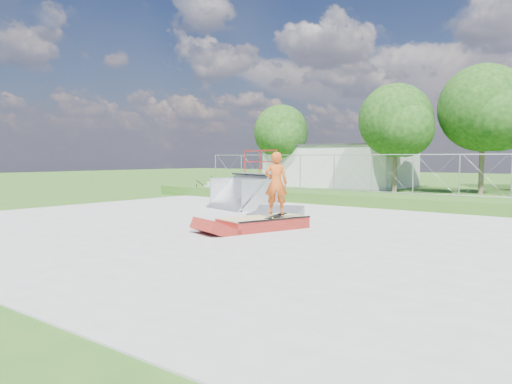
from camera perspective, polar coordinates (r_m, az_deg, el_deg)
ground at (r=15.43m, az=-3.97°, el=-4.07°), size 120.00×120.00×0.00m
concrete_pad at (r=15.42m, az=-3.97°, el=-4.00°), size 20.00×16.00×0.04m
grass_berm at (r=23.28m, az=11.96°, el=-0.80°), size 24.00×3.00×0.50m
grind_box at (r=14.83m, az=0.82°, el=-3.63°), size 1.96×2.84×0.38m
quarter_pipe at (r=20.71m, az=-1.79°, el=1.42°), size 2.95×2.69×2.46m
flat_bank_ramp at (r=16.34m, az=2.34°, el=-2.76°), size 2.09×2.15×0.48m
skateboard at (r=14.68m, az=2.30°, el=-2.79°), size 0.29×0.81×0.13m
skater at (r=14.60m, az=2.31°, el=0.76°), size 0.79×0.72×1.82m
concrete_stairs at (r=27.49m, az=-4.89°, el=0.31°), size 1.50×1.60×0.80m
chain_link_fence at (r=24.11m, az=13.05°, el=2.08°), size 20.00×0.06×1.80m
utility_building_flat at (r=37.99m, az=9.54°, el=2.94°), size 10.00×6.00×3.00m
tree_left_near at (r=31.58m, az=15.97°, el=7.61°), size 4.76×4.48×6.65m
tree_center at (r=32.11m, az=24.95°, el=8.42°), size 5.44×5.12×7.60m
tree_left_far at (r=38.20m, az=3.02°, el=6.65°), size 4.42×4.16×6.18m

